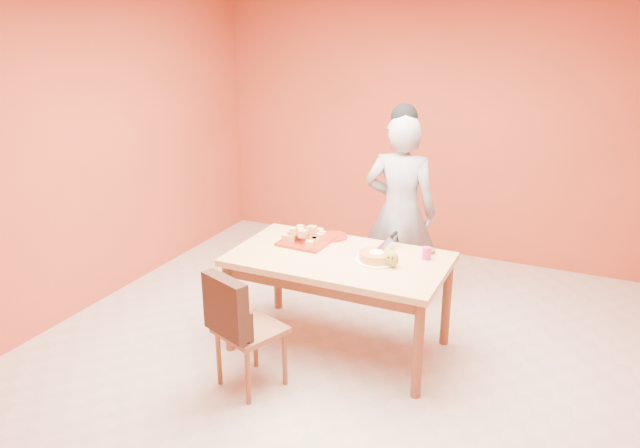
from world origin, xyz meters
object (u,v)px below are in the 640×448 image
at_px(egg_ornament, 392,259).
at_px(person, 400,212).
at_px(dining_chair, 249,328).
at_px(sponge_cake, 376,256).
at_px(magenta_glass, 426,253).
at_px(dining_table, 339,268).
at_px(red_dinner_plate, 333,236).
at_px(pastry_platter, 306,241).
at_px(checker_tin, 429,251).

bearing_deg(egg_ornament, person, 93.10).
xyz_separation_m(dining_chair, sponge_cake, (0.63, 0.77, 0.35)).
bearing_deg(dining_chair, egg_ornament, 64.12).
bearing_deg(sponge_cake, magenta_glass, 31.26).
distance_m(dining_table, person, 0.98).
xyz_separation_m(dining_table, red_dinner_plate, (-0.20, 0.35, 0.10)).
height_order(dining_table, dining_chair, dining_chair).
height_order(person, magenta_glass, person).
bearing_deg(red_dinner_plate, pastry_platter, -126.55).
distance_m(pastry_platter, egg_ornament, 0.79).
distance_m(pastry_platter, sponge_cake, 0.65).
distance_m(dining_chair, checker_tin, 1.47).
relative_size(egg_ornament, checker_tin, 1.27).
xyz_separation_m(person, magenta_glass, (0.44, -0.72, -0.04)).
bearing_deg(sponge_cake, checker_tin, 46.96).
bearing_deg(magenta_glass, dining_chair, -134.44).
xyz_separation_m(pastry_platter, egg_ornament, (0.77, -0.18, 0.05)).
relative_size(dining_table, checker_tin, 16.70).
bearing_deg(magenta_glass, pastry_platter, -176.22).
relative_size(person, sponge_cake, 6.83).
xyz_separation_m(person, checker_tin, (0.42, -0.59, -0.07)).
relative_size(sponge_cake, magenta_glass, 2.72).
relative_size(sponge_cake, egg_ornament, 2.04).
height_order(dining_table, magenta_glass, magenta_glass).
bearing_deg(dining_chair, red_dinner_plate, 103.53).
relative_size(dining_table, egg_ornament, 13.12).
height_order(red_dinner_plate, checker_tin, checker_tin).
bearing_deg(egg_ornament, checker_tin, 54.56).
bearing_deg(magenta_glass, egg_ornament, -126.84).
xyz_separation_m(red_dinner_plate, checker_tin, (0.79, 0.00, 0.01)).
distance_m(dining_chair, red_dinner_plate, 1.15).
relative_size(dining_chair, egg_ornament, 7.20).
bearing_deg(sponge_cake, dining_chair, -129.10).
height_order(dining_table, red_dinner_plate, red_dinner_plate).
bearing_deg(sponge_cake, pastry_platter, 168.25).
relative_size(pastry_platter, egg_ornament, 3.00).
relative_size(person, checker_tin, 17.70).
bearing_deg(person, dining_chair, 65.64).
height_order(dining_chair, pastry_platter, dining_chair).
height_order(sponge_cake, checker_tin, sponge_cake).
xyz_separation_m(pastry_platter, red_dinner_plate, (0.14, 0.19, -0.00)).
bearing_deg(pastry_platter, egg_ornament, -13.46).
relative_size(red_dinner_plate, magenta_glass, 2.66).
bearing_deg(egg_ornament, sponge_cake, 147.48).
height_order(dining_chair, person, person).
distance_m(person, red_dinner_plate, 0.71).
height_order(person, red_dinner_plate, person).
bearing_deg(magenta_glass, dining_table, -160.00).
relative_size(pastry_platter, magenta_glass, 4.01).
height_order(dining_table, egg_ornament, egg_ornament).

